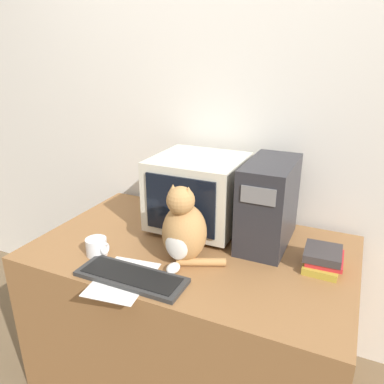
{
  "coord_description": "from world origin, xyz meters",
  "views": [
    {
      "loc": [
        0.64,
        -0.95,
        1.6
      ],
      "look_at": [
        -0.02,
        0.48,
        1.0
      ],
      "focal_mm": 35.0,
      "sensor_mm": 36.0,
      "label": 1
    }
  ],
  "objects_px": {
    "crt_monitor": "(198,192)",
    "mug": "(97,247)",
    "keyboard": "(131,277)",
    "pen": "(111,261)",
    "cat": "(184,230)",
    "book_stack": "(323,259)",
    "computer_tower": "(269,203)"
  },
  "relations": [
    {
      "from": "computer_tower",
      "to": "pen",
      "type": "bearing_deg",
      "value": -140.75
    },
    {
      "from": "cat",
      "to": "pen",
      "type": "relative_size",
      "value": 2.2
    },
    {
      "from": "computer_tower",
      "to": "mug",
      "type": "relative_size",
      "value": 4.15
    },
    {
      "from": "computer_tower",
      "to": "mug",
      "type": "distance_m",
      "value": 0.79
    },
    {
      "from": "crt_monitor",
      "to": "keyboard",
      "type": "distance_m",
      "value": 0.57
    },
    {
      "from": "computer_tower",
      "to": "pen",
      "type": "xyz_separation_m",
      "value": [
        -0.56,
        -0.46,
        -0.19
      ]
    },
    {
      "from": "keyboard",
      "to": "computer_tower",
      "type": "bearing_deg",
      "value": 52.47
    },
    {
      "from": "crt_monitor",
      "to": "computer_tower",
      "type": "distance_m",
      "value": 0.36
    },
    {
      "from": "cat",
      "to": "pen",
      "type": "distance_m",
      "value": 0.34
    },
    {
      "from": "pen",
      "to": "keyboard",
      "type": "bearing_deg",
      "value": -25.74
    },
    {
      "from": "computer_tower",
      "to": "keyboard",
      "type": "distance_m",
      "value": 0.69
    },
    {
      "from": "crt_monitor",
      "to": "computer_tower",
      "type": "bearing_deg",
      "value": -1.66
    },
    {
      "from": "crt_monitor",
      "to": "mug",
      "type": "relative_size",
      "value": 4.35
    },
    {
      "from": "keyboard",
      "to": "pen",
      "type": "bearing_deg",
      "value": 154.26
    },
    {
      "from": "crt_monitor",
      "to": "book_stack",
      "type": "relative_size",
      "value": 2.15
    },
    {
      "from": "keyboard",
      "to": "cat",
      "type": "xyz_separation_m",
      "value": [
        0.13,
        0.21,
        0.14
      ]
    },
    {
      "from": "computer_tower",
      "to": "cat",
      "type": "xyz_separation_m",
      "value": [
        -0.28,
        -0.32,
        -0.05
      ]
    },
    {
      "from": "crt_monitor",
      "to": "mug",
      "type": "xyz_separation_m",
      "value": [
        -0.29,
        -0.44,
        -0.15
      ]
    },
    {
      "from": "cat",
      "to": "mug",
      "type": "height_order",
      "value": "cat"
    },
    {
      "from": "cat",
      "to": "pen",
      "type": "height_order",
      "value": "cat"
    },
    {
      "from": "computer_tower",
      "to": "pen",
      "type": "height_order",
      "value": "computer_tower"
    },
    {
      "from": "crt_monitor",
      "to": "keyboard",
      "type": "bearing_deg",
      "value": -95.32
    },
    {
      "from": "cat",
      "to": "book_stack",
      "type": "bearing_deg",
      "value": 18.45
    },
    {
      "from": "keyboard",
      "to": "pen",
      "type": "distance_m",
      "value": 0.17
    },
    {
      "from": "computer_tower",
      "to": "book_stack",
      "type": "distance_m",
      "value": 0.34
    },
    {
      "from": "pen",
      "to": "cat",
      "type": "bearing_deg",
      "value": 26.71
    },
    {
      "from": "cat",
      "to": "book_stack",
      "type": "xyz_separation_m",
      "value": [
        0.55,
        0.19,
        -0.11
      ]
    },
    {
      "from": "crt_monitor",
      "to": "pen",
      "type": "xyz_separation_m",
      "value": [
        -0.2,
        -0.47,
        -0.19
      ]
    },
    {
      "from": "keyboard",
      "to": "pen",
      "type": "relative_size",
      "value": 2.81
    },
    {
      "from": "keyboard",
      "to": "cat",
      "type": "height_order",
      "value": "cat"
    },
    {
      "from": "cat",
      "to": "keyboard",
      "type": "bearing_deg",
      "value": -121.86
    },
    {
      "from": "keyboard",
      "to": "cat",
      "type": "distance_m",
      "value": 0.28
    }
  ]
}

